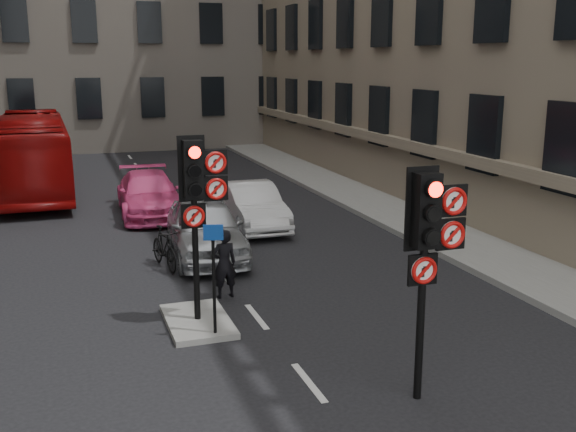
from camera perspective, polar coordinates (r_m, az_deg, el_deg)
pavement_right at (r=22.63m, az=9.96°, el=0.20°), size 3.00×50.00×0.16m
centre_island at (r=13.47m, az=-7.64°, el=-8.82°), size 1.20×2.00×0.12m
signal_near at (r=9.99m, az=11.94°, el=-1.57°), size 0.91×0.40×3.58m
signal_far at (r=12.74m, az=-7.62°, el=2.30°), size 0.91×0.40×3.58m
car_silver at (r=17.74m, az=-6.99°, el=-1.01°), size 2.12×4.61×1.53m
car_white at (r=20.69m, az=-3.09°, el=0.88°), size 1.52×4.17×1.37m
car_pink at (r=22.84m, az=-11.68°, el=1.83°), size 2.15×4.88×1.40m
bus_red at (r=28.00m, az=-20.78°, el=4.95°), size 2.71×10.77×2.99m
motorcycle at (r=16.94m, az=-10.45°, el=-2.68°), size 0.77×1.77×1.03m
motorcyclist at (r=14.64m, az=-5.42°, el=-4.04°), size 0.59×0.42×1.53m
info_sign at (r=12.28m, az=-6.31°, el=-4.04°), size 0.36×0.15×2.08m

